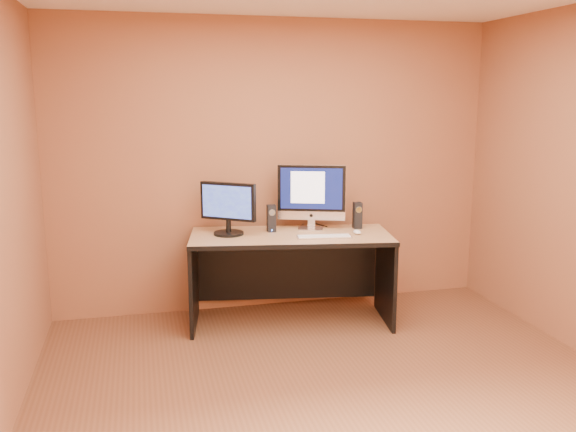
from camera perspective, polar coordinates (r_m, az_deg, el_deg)
The scene contains 11 objects.
floor at distance 4.05m, azimuth 5.47°, elevation -17.26°, with size 4.00×4.00×0.00m, color brown.
walls at distance 3.62m, azimuth 5.85°, elevation 1.13°, with size 4.00×4.00×2.60m, color brown, non-canonical shape.
desk at distance 5.23m, azimuth 0.26°, elevation -5.90°, with size 1.68×0.74×0.78m, color tan, non-canonical shape.
imac at distance 5.29m, azimuth 2.19°, elevation 1.83°, with size 0.60×0.22×0.58m, color silver, non-canonical shape.
second_monitor at distance 5.11m, azimuth -5.62°, elevation 0.68°, with size 0.50×0.25×0.44m, color black, non-canonical shape.
speaker_left at distance 5.22m, azimuth -1.57°, elevation -0.22°, with size 0.07×0.08×0.23m, color black, non-canonical shape.
speaker_right at distance 5.38m, azimuth 6.52°, elevation 0.06°, with size 0.07×0.08×0.23m, color black, non-canonical shape.
keyboard at distance 5.02m, azimuth 3.41°, elevation -1.93°, with size 0.45×0.12×0.02m, color silver.
mouse at distance 5.18m, azimuth 6.48°, elevation -1.49°, with size 0.06×0.11×0.04m, color white.
cable_a at distance 5.51m, azimuth 2.91°, elevation -0.79°, with size 0.01×0.01×0.23m, color black.
cable_b at distance 5.44m, azimuth 1.24°, elevation -0.94°, with size 0.01×0.01×0.19m, color black.
Camera 1 is at (-1.21, -3.35, 1.94)m, focal length 38.00 mm.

